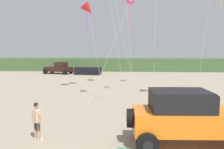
# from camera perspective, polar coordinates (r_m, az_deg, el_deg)

# --- Properties ---
(dune_ridge) EXTENTS (90.00, 8.42, 2.41)m
(dune_ridge) POSITION_cam_1_polar(r_m,az_deg,el_deg) (47.51, -2.08, 2.59)
(dune_ridge) COLOR #426038
(dune_ridge) RESTS_ON ground_plane
(jeep) EXTENTS (4.90, 2.55, 2.26)m
(jeep) POSITION_cam_1_polar(r_m,az_deg,el_deg) (10.12, 17.54, -9.65)
(jeep) COLOR orange
(jeep) RESTS_ON ground_plane
(person_watching) EXTENTS (0.51, 0.46, 1.67)m
(person_watching) POSITION_cam_1_polar(r_m,az_deg,el_deg) (10.68, -17.78, -10.30)
(person_watching) COLOR tan
(person_watching) RESTS_ON ground_plane
(distant_pickup) EXTENTS (4.92, 3.37, 1.98)m
(distant_pickup) POSITION_cam_1_polar(r_m,az_deg,el_deg) (40.39, -12.76, 1.51)
(distant_pickup) COLOR black
(distant_pickup) RESTS_ON ground_plane
(distant_sedan) EXTENTS (4.41, 2.33, 1.20)m
(distant_sedan) POSITION_cam_1_polar(r_m,az_deg,el_deg) (38.20, -5.89, 0.88)
(distant_sedan) COLOR black
(distant_sedan) RESTS_ON ground_plane
(kite_red_delta) EXTENTS (2.96, 5.82, 8.70)m
(kite_red_delta) POSITION_cam_1_polar(r_m,az_deg,el_deg) (23.67, -5.86, 15.48)
(kite_red_delta) COLOR red
(kite_red_delta) RESTS_ON ground_plane
(kite_white_parafoil) EXTENTS (3.31, 5.46, 8.49)m
(kite_white_parafoil) POSITION_cam_1_polar(r_m,az_deg,el_deg) (20.54, 4.41, 17.26)
(kite_white_parafoil) COLOR #E04C93
(kite_white_parafoil) RESTS_ON ground_plane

